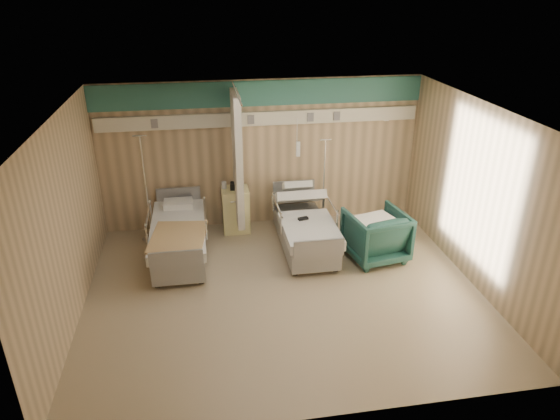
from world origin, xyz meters
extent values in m
cube|color=gray|center=(0.00, 0.00, 0.00)|extent=(6.00, 5.00, 0.00)
cube|color=tan|center=(0.00, 2.50, 1.40)|extent=(6.00, 0.04, 2.80)
cube|color=tan|center=(0.00, -2.50, 1.40)|extent=(6.00, 0.04, 2.80)
cube|color=tan|center=(-3.00, 0.00, 1.40)|extent=(0.04, 5.00, 2.80)
cube|color=tan|center=(3.00, 0.00, 1.40)|extent=(0.04, 5.00, 2.80)
cube|color=silver|center=(0.00, 0.00, 2.80)|extent=(6.00, 5.00, 0.04)
cube|color=#2F6E66|center=(0.00, 2.48, 2.55)|extent=(6.00, 0.04, 0.45)
cube|color=beige|center=(0.00, 2.45, 2.10)|extent=(5.88, 0.08, 0.25)
cylinder|color=silver|center=(-0.50, 1.60, 2.76)|extent=(0.03, 1.80, 0.03)
cube|color=beige|center=(-0.50, 1.95, 1.51)|extent=(0.12, 0.90, 2.35)
cube|color=#F5EA99|center=(-0.55, 2.20, 0.42)|extent=(0.50, 0.48, 0.85)
imported|color=#1F4D46|center=(1.72, 0.76, 0.43)|extent=(1.08, 1.10, 0.87)
cube|color=white|center=(1.69, 0.70, 0.91)|extent=(0.78, 0.73, 0.07)
cylinder|color=silver|center=(1.10, 2.00, 0.01)|extent=(0.32, 0.32, 0.03)
cylinder|color=silver|center=(1.10, 2.00, 0.89)|extent=(0.03, 0.03, 1.78)
cylinder|color=silver|center=(1.10, 2.00, 1.78)|extent=(0.21, 0.03, 0.03)
cylinder|color=silver|center=(-2.13, 2.04, 0.01)|extent=(0.36, 0.36, 0.03)
cylinder|color=silver|center=(-2.13, 2.04, 1.00)|extent=(0.03, 0.03, 1.99)
cylinder|color=silver|center=(-2.13, 2.04, 1.99)|extent=(0.24, 0.03, 0.03)
cube|color=black|center=(0.54, 1.16, 0.65)|extent=(0.19, 0.12, 0.04)
cube|color=tan|center=(-1.58, 0.84, 0.65)|extent=(0.98, 1.17, 0.04)
cube|color=black|center=(-0.51, 2.19, 0.92)|extent=(0.26, 0.18, 0.13)
cylinder|color=white|center=(-0.74, 2.27, 0.92)|extent=(0.10, 0.10, 0.13)
camera|label=1|loc=(-1.10, -6.41, 4.41)|focal=32.00mm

